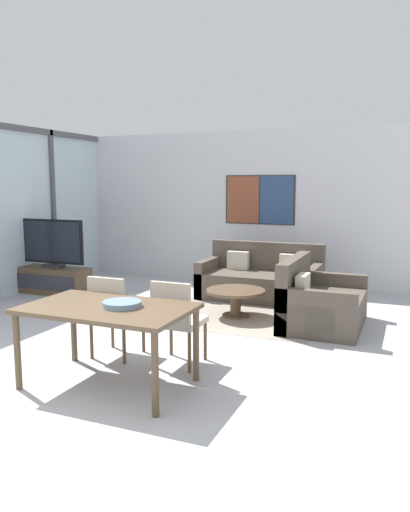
{
  "coord_description": "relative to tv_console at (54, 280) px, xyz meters",
  "views": [
    {
      "loc": [
        2.82,
        -2.99,
        1.84
      ],
      "look_at": [
        0.46,
        2.67,
        0.95
      ],
      "focal_mm": 35.0,
      "sensor_mm": 36.0,
      "label": 1
    }
  ],
  "objects": [
    {
      "name": "dining_chair_centre",
      "position": [
        3.4,
        -2.25,
        0.29
      ],
      "size": [
        0.46,
        0.46,
        0.89
      ],
      "color": "#B2A899",
      "rests_on": "ground_plane"
    },
    {
      "name": "dining_table",
      "position": [
        3.04,
        -2.93,
        0.44
      ],
      "size": [
        1.52,
        0.92,
        0.74
      ],
      "color": "brown",
      "rests_on": "ground_plane"
    },
    {
      "name": "fruit_bowl",
      "position": [
        3.18,
        -2.9,
        0.55
      ],
      "size": [
        0.35,
        0.35,
        0.05
      ],
      "color": "slate",
      "rests_on": "dining_table"
    },
    {
      "name": "area_rug",
      "position": [
        3.32,
        -0.22,
        -0.22
      ],
      "size": [
        2.31,
        1.67,
        0.01
      ],
      "color": "gray",
      "rests_on": "ground_plane"
    },
    {
      "name": "sofa_main",
      "position": [
        3.32,
        1.06,
        0.06
      ],
      "size": [
        1.91,
        0.96,
        0.88
      ],
      "color": "#51473D",
      "rests_on": "ground_plane"
    },
    {
      "name": "television",
      "position": [
        -0.0,
        0.0,
        0.63
      ],
      "size": [
        1.22,
        0.2,
        0.81
      ],
      "color": "#2D2D33",
      "rests_on": "tv_console"
    },
    {
      "name": "tv_console",
      "position": [
        0.0,
        0.0,
        0.0
      ],
      "size": [
        1.26,
        0.45,
        0.45
      ],
      "color": "brown",
      "rests_on": "ground_plane"
    },
    {
      "name": "dining_chair_left",
      "position": [
        2.68,
        -2.29,
        0.29
      ],
      "size": [
        0.46,
        0.46,
        0.89
      ],
      "color": "#B2A899",
      "rests_on": "ground_plane"
    },
    {
      "name": "ground_plane",
      "position": [
        2.72,
        -3.65,
        -0.22
      ],
      "size": [
        24.0,
        24.0,
        0.0
      ],
      "primitive_type": "plane",
      "color": "#B2B2B7"
    },
    {
      "name": "sofa_side",
      "position": [
        4.45,
        -0.22,
        0.05
      ],
      "size": [
        0.96,
        1.39,
        0.88
      ],
      "rotation": [
        0.0,
        0.0,
        1.57
      ],
      "color": "#51473D",
      "rests_on": "ground_plane"
    },
    {
      "name": "wall_back",
      "position": [
        2.73,
        2.21,
        1.18
      ],
      "size": [
        7.63,
        0.09,
        2.8
      ],
      "color": "silver",
      "rests_on": "ground_plane"
    },
    {
      "name": "coffee_table",
      "position": [
        3.32,
        -0.22,
        0.06
      ],
      "size": [
        0.82,
        0.82,
        0.38
      ],
      "color": "brown",
      "rests_on": "ground_plane"
    }
  ]
}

